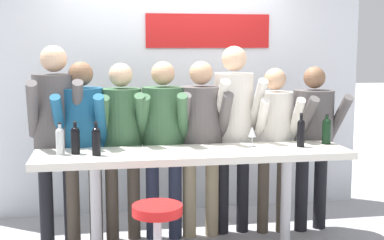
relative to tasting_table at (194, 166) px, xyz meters
The scene contains 17 objects.
back_wall 1.55m from the tasting_table, 89.87° to the left, with size 4.25×0.12×2.89m.
tasting_table is the anchor object (origin of this frame).
bar_stool 0.88m from the tasting_table, 118.70° to the right, with size 0.38×0.38×0.69m.
person_far_left 1.31m from the tasting_table, 155.90° to the left, with size 0.50×0.61×1.81m.
person_left 1.07m from the tasting_table, 153.25° to the left, with size 0.48×0.57×1.67m.
person_center_left 0.80m from the tasting_table, 138.59° to the left, with size 0.46×0.55×1.65m.
person_center 0.57m from the tasting_table, 112.61° to the left, with size 0.52×0.61×1.66m.
person_center_right 0.55m from the tasting_table, 72.14° to the left, with size 0.47×0.55×1.67m.
person_right 0.78m from the tasting_table, 47.48° to the left, with size 0.45×0.57×1.80m.
person_far_right 0.99m from the tasting_table, 28.24° to the left, with size 0.43×0.52×1.60m.
person_rightmost 1.36m from the tasting_table, 20.64° to the left, with size 0.52×0.60×1.61m.
wine_bottle_0 1.27m from the tasting_table, ahead, with size 0.08×0.08×0.27m.
wine_bottle_1 0.85m from the tasting_table, behind, with size 0.07×0.07×0.27m.
wine_bottle_2 0.99m from the tasting_table, ahead, with size 0.07×0.07×0.30m.
wine_bottle_3 1.12m from the tasting_table, behind, with size 0.07×0.07×0.26m.
wine_bottle_4 1.01m from the tasting_table, behind, with size 0.07×0.07×0.27m.
wine_glass_0 0.60m from the tasting_table, 11.00° to the left, with size 0.07×0.07×0.18m.
Camera 1 is at (-0.78, -4.34, 1.80)m, focal length 50.00 mm.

